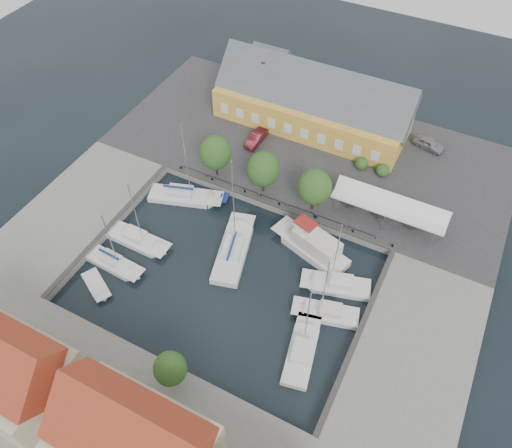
{
  "coord_description": "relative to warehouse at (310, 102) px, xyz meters",
  "views": [
    {
      "loc": [
        18.28,
        -29.74,
        48.09
      ],
      "look_at": [
        0.0,
        6.0,
        1.5
      ],
      "focal_mm": 35.0,
      "sensor_mm": 36.0,
      "label": 1
    }
  ],
  "objects": [
    {
      "name": "quay_trees",
      "position": [
        0.6,
        -16.36,
        0.45
      ],
      "size": [
        18.2,
        4.2,
        6.3
      ],
      "color": "black",
      "rests_on": "north_quay"
    },
    {
      "name": "east_boat_b",
      "position": [
        14.97,
        -29.43,
        -4.17
      ],
      "size": [
        7.69,
        4.19,
        10.25
      ],
      "color": "silver",
      "rests_on": "ground"
    },
    {
      "name": "ground",
      "position": [
        2.6,
        -28.36,
        -4.43
      ],
      "size": [
        140.0,
        140.0,
        0.0
      ],
      "primitive_type": "plane",
      "color": "black",
      "rests_on": "ground"
    },
    {
      "name": "tent_canopy",
      "position": [
        16.6,
        -13.86,
        -0.74
      ],
      "size": [
        14.0,
        4.0,
        2.83
      ],
      "color": "white",
      "rests_on": "north_quay"
    },
    {
      "name": "car_red",
      "position": [
        -4.72,
        -7.97,
        -2.67
      ],
      "size": [
        1.77,
        4.67,
        1.52
      ],
      "primitive_type": "imported",
      "rotation": [
        0.0,
        0.0,
        -0.04
      ],
      "color": "#501218",
      "rests_on": "north_quay"
    },
    {
      "name": "quay_edge_fittings",
      "position": [
        2.62,
        -23.61,
        -3.37
      ],
      "size": [
        56.0,
        24.72,
        0.4
      ],
      "color": "#383533",
      "rests_on": "north_quay"
    },
    {
      "name": "north_quay",
      "position": [
        2.6,
        -5.36,
        -3.93
      ],
      "size": [
        56.0,
        26.0,
        1.0
      ],
      "primitive_type": "cube",
      "color": "#2D2D30",
      "rests_on": "ground"
    },
    {
      "name": "townhouses",
      "position": [
        4.52,
        -51.6,
        1.4
      ],
      "size": [
        36.3,
        8.5,
        12.0
      ],
      "color": "beige",
      "rests_on": "south_bank"
    },
    {
      "name": "south_bank",
      "position": [
        2.6,
        -49.36,
        -3.93
      ],
      "size": [
        56.0,
        14.0,
        1.0
      ],
      "primitive_type": "cube",
      "color": "slate",
      "rests_on": "ground"
    },
    {
      "name": "trawler",
      "position": [
        10.08,
        -22.05,
        -3.41
      ],
      "size": [
        10.67,
        5.95,
        5.0
      ],
      "color": "silver",
      "rests_on": "ground"
    },
    {
      "name": "center_sailboat",
      "position": [
        1.69,
        -26.56,
        -4.07
      ],
      "size": [
        5.85,
        11.12,
        14.53
      ],
      "color": "silver",
      "rests_on": "ground"
    },
    {
      "name": "west_quay",
      "position": [
        -19.4,
        -30.36,
        -3.93
      ],
      "size": [
        12.0,
        24.0,
        1.0
      ],
      "primitive_type": "cube",
      "color": "slate",
      "rests_on": "ground"
    },
    {
      "name": "launch_nw",
      "position": [
        -5.51,
        -19.8,
        -4.34
      ],
      "size": [
        4.86,
        2.77,
        0.88
      ],
      "color": "navy",
      "rests_on": "ground"
    },
    {
      "name": "west_boat_c",
      "position": [
        -9.59,
        -30.43,
        -4.17
      ],
      "size": [
        8.29,
        2.77,
        11.12
      ],
      "color": "silver",
      "rests_on": "ground"
    },
    {
      "name": "car_silver",
      "position": [
        17.78,
        2.12,
        -2.65
      ],
      "size": [
        4.87,
        2.76,
        1.56
      ],
      "primitive_type": "imported",
      "rotation": [
        0.0,
        0.0,
        1.36
      ],
      "color": "#929399",
      "rests_on": "north_quay"
    },
    {
      "name": "west_boat_d",
      "position": [
        -9.91,
        -34.66,
        -4.16
      ],
      "size": [
        7.56,
        2.65,
        10.1
      ],
      "color": "silver",
      "rests_on": "ground"
    },
    {
      "name": "warehouse",
      "position": [
        0.0,
        0.0,
        0.0
      ],
      "size": [
        28.56,
        14.0,
        9.55
      ],
      "color": "gold",
      "rests_on": "north_quay"
    },
    {
      "name": "east_boat_a",
      "position": [
        14.66,
        -25.49,
        -4.17
      ],
      "size": [
        8.34,
        4.73,
        11.39
      ],
      "color": "silver",
      "rests_on": "ground"
    },
    {
      "name": "launch_sw",
      "position": [
        -9.99,
        -37.98,
        -4.34
      ],
      "size": [
        5.06,
        3.86,
        0.98
      ],
      "color": "silver",
      "rests_on": "ground"
    },
    {
      "name": "east_quay",
      "position": [
        24.6,
        -30.36,
        -3.93
      ],
      "size": [
        12.0,
        24.0,
        1.0
      ],
      "primitive_type": "cube",
      "color": "slate",
      "rests_on": "ground"
    },
    {
      "name": "east_boat_c",
      "position": [
        14.31,
        -34.93,
        -4.17
      ],
      "size": [
        4.2,
        8.69,
        10.75
      ],
      "color": "silver",
      "rests_on": "ground"
    },
    {
      "name": "west_boat_a",
      "position": [
        -8.58,
        -21.53,
        -4.16
      ],
      "size": [
        10.21,
        5.74,
        12.99
      ],
      "color": "silver",
      "rests_on": "ground"
    }
  ]
}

